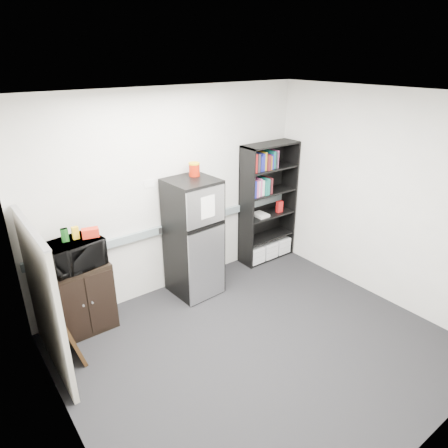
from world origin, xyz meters
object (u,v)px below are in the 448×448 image
Objects in this scene: microwave at (75,254)px; cubicle_partition at (44,300)px; bookshelf at (268,204)px; cabinet at (82,298)px; refrigerator at (194,238)px.

cubicle_partition is at bearing -147.80° from microwave.
bookshelf reaches higher than cabinet.
refrigerator is (1.98, 0.34, -0.01)m from cubicle_partition.
microwave is at bearing -90.00° from cabinet.
bookshelf is 2.18× the size of cabinet.
cubicle_partition reaches higher than microwave.
bookshelf is at bearing 8.06° from cubicle_partition.
cubicle_partition is 1.91× the size of cabinet.
refrigerator is (1.51, -0.06, -0.21)m from microwave.
refrigerator is (1.51, -0.08, 0.38)m from cabinet.
cubicle_partition reaches higher than refrigerator.
microwave is 1.53m from refrigerator.
bookshelf reaches higher than microwave.
cubicle_partition is 0.74m from cabinet.
microwave is 0.36× the size of refrigerator.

